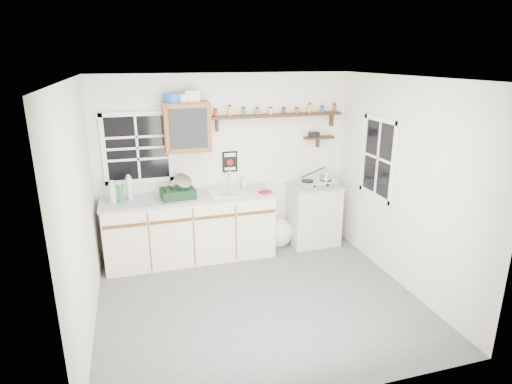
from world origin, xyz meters
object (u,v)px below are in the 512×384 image
at_px(dish_rack, 179,190).
at_px(hotplate, 317,183).
at_px(upper_cabinet, 187,127).
at_px(spice_shelf, 277,115).
at_px(right_cabinet, 313,214).
at_px(main_cabinet, 191,227).

height_order(dish_rack, hotplate, dish_rack).
xyz_separation_m(upper_cabinet, spice_shelf, (1.28, 0.07, 0.10)).
xyz_separation_m(upper_cabinet, hotplate, (1.83, -0.14, -0.88)).
bearing_deg(spice_shelf, right_cabinet, -19.79).
bearing_deg(upper_cabinet, right_cabinet, -3.76).
relative_size(spice_shelf, dish_rack, 4.14).
height_order(right_cabinet, upper_cabinet, upper_cabinet).
relative_size(main_cabinet, spice_shelf, 1.21).
distance_m(spice_shelf, dish_rack, 1.73).
bearing_deg(right_cabinet, spice_shelf, 160.21).
distance_m(main_cabinet, right_cabinet, 1.84).
distance_m(right_cabinet, upper_cabinet, 2.26).
distance_m(upper_cabinet, hotplate, 2.03).
distance_m(right_cabinet, hotplate, 0.49).
relative_size(main_cabinet, dish_rack, 5.01).
height_order(main_cabinet, upper_cabinet, upper_cabinet).
bearing_deg(right_cabinet, main_cabinet, -179.21).
distance_m(main_cabinet, upper_cabinet, 1.37).
xyz_separation_m(main_cabinet, dish_rack, (-0.14, -0.05, 0.56)).
bearing_deg(main_cabinet, spice_shelf, 9.22).
bearing_deg(dish_rack, right_cabinet, -3.65).
bearing_deg(main_cabinet, right_cabinet, 0.79).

